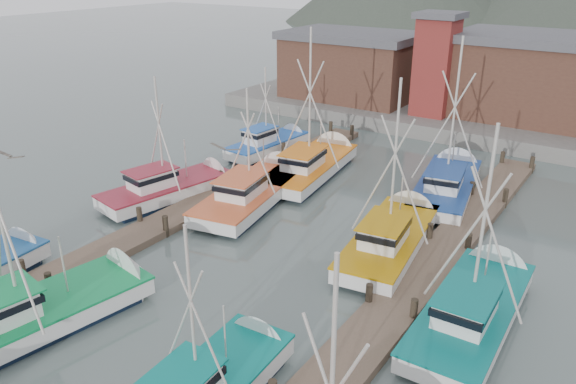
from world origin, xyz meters
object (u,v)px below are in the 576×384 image
Objects in this scene: lookout_tower at (436,64)px; boat_4 at (43,312)px; boat_8 at (256,191)px; boat_12 at (314,165)px.

boat_4 is (-2.31, -36.44, -4.87)m from lookout_tower.
lookout_tower is 36.84m from boat_4.
lookout_tower is 0.80× the size of boat_8.
boat_4 is 14.98m from boat_8.
boat_12 reaches higher than boat_8.
boat_4 is 0.98× the size of boat_12.
boat_12 is at bearing 74.69° from boat_8.
boat_8 is (-0.59, 14.97, -0.01)m from boat_4.
lookout_tower is at bearing 71.99° from boat_8.
boat_4 reaches higher than boat_8.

